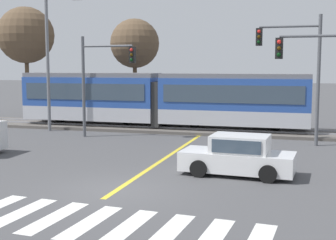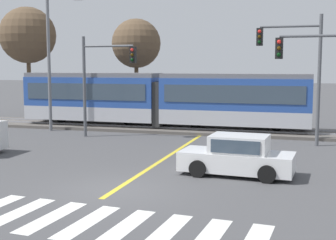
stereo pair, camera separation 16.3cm
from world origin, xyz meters
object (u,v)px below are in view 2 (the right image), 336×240
Objects in this scene: bare_tree_west at (136,44)px; traffic_light_far_left at (102,72)px; light_rail_tram at (161,98)px; street_lamp_west at (52,54)px; bare_tree_far_west at (28,35)px; traffic_light_far_right at (299,62)px; sedan_crossing at (237,157)px.

traffic_light_far_left is at bearing -80.58° from bare_tree_west.
traffic_light_far_left reaches higher than light_rail_tram.
bare_tree_far_west reaches higher than street_lamp_west.
bare_tree_west is at bearing 142.59° from traffic_light_far_right.
light_rail_tram is at bearing -18.08° from bare_tree_far_west.
traffic_light_far_left is at bearing -177.29° from traffic_light_far_right.
sedan_crossing is at bearing -38.95° from bare_tree_far_west.
bare_tree_far_west is (-12.26, 4.00, 4.39)m from light_rail_tram.
street_lamp_west is (-14.78, 1.10, 0.54)m from traffic_light_far_right.
light_rail_tram is 2.14× the size of bare_tree_far_west.
bare_tree_far_west is (-18.78, 15.18, 5.74)m from sedan_crossing.
light_rail_tram is 7.31m from street_lamp_west.
traffic_light_far_right is 0.79× the size of street_lamp_west.
traffic_light_far_left is at bearing -21.58° from street_lamp_west.
sedan_crossing is 0.56× the size of bare_tree_west.
bare_tree_west is at bearing 12.49° from bare_tree_far_west.
sedan_crossing is 0.50× the size of bare_tree_far_west.
street_lamp_west is 1.09× the size of bare_tree_west.
light_rail_tram is 7.95m from bare_tree_west.
sedan_crossing is 16.01m from street_lamp_west.
traffic_light_far_right reaches higher than light_rail_tram.
light_rail_tram is 2.20× the size of street_lamp_west.
street_lamp_west reaches higher than traffic_light_far_right.
traffic_light_far_right reaches higher than sedan_crossing.
bare_tree_west is (-10.40, 17.04, 5.06)m from sedan_crossing.
street_lamp_west reaches higher than traffic_light_far_left.
traffic_light_far_right is 0.77× the size of bare_tree_far_west.
bare_tree_west is (-1.65, 9.96, 2.05)m from traffic_light_far_left.
traffic_light_far_right is 0.86× the size of bare_tree_west.
sedan_crossing is 0.65× the size of traffic_light_far_right.
bare_tree_far_west is at bearing 161.92° from light_rail_tram.
bare_tree_west reaches higher than sedan_crossing.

